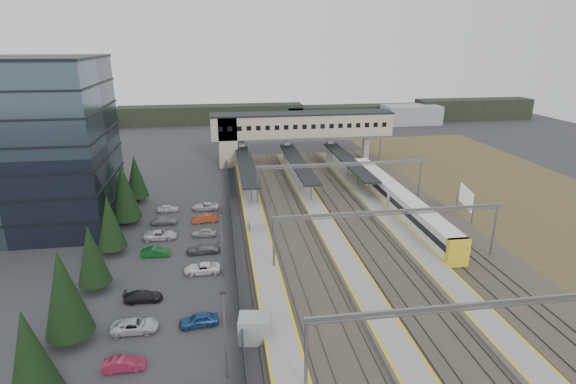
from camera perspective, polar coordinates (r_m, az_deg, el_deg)
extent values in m
plane|color=#2B2B2D|center=(61.90, -0.85, -6.47)|extent=(220.00, 220.00, 0.00)
cube|color=#32434D|center=(74.61, -31.02, 4.95)|extent=(24.00, 18.00, 24.00)
cube|color=black|center=(76.73, -29.96, -1.25)|extent=(24.30, 18.30, 0.25)
cube|color=black|center=(75.77, -30.38, 1.19)|extent=(24.30, 18.30, 0.25)
cube|color=black|center=(74.96, -30.81, 3.69)|extent=(24.30, 18.30, 0.25)
cube|color=black|center=(74.30, -31.24, 6.23)|extent=(24.30, 18.30, 0.25)
cube|color=black|center=(73.79, -31.69, 8.82)|extent=(24.30, 18.30, 0.25)
cube|color=black|center=(73.44, -32.15, 11.43)|extent=(24.30, 18.30, 0.25)
cube|color=black|center=(73.25, -32.64, 14.15)|extent=(24.30, 18.30, 0.40)
cone|color=black|center=(39.30, -29.95, -17.50)|extent=(3.90, 3.90, 7.50)
cylinder|color=black|center=(47.72, -25.75, -16.07)|extent=(0.44, 0.44, 1.20)
cone|color=black|center=(45.45, -26.56, -11.35)|extent=(4.26, 4.26, 8.20)
cylinder|color=black|center=(55.07, -23.18, -10.83)|extent=(0.44, 0.44, 1.20)
cone|color=black|center=(53.40, -23.70, -7.26)|extent=(3.54, 3.54, 6.80)
cylinder|color=black|center=(62.85, -21.28, -6.84)|extent=(0.44, 0.44, 1.20)
cone|color=black|center=(61.35, -21.71, -3.54)|extent=(3.64, 3.64, 7.00)
cylinder|color=black|center=(71.83, -19.70, -3.43)|extent=(0.44, 0.44, 1.20)
cone|color=black|center=(70.30, -20.11, 0.08)|extent=(4.42, 4.42, 8.50)
cylinder|color=black|center=(81.05, -18.48, -0.79)|extent=(0.44, 0.44, 1.20)
cone|color=black|center=(79.87, -18.77, 1.91)|extent=(3.74, 3.74, 7.20)
imported|color=maroon|center=(42.67, -20.07, -19.81)|extent=(3.46, 1.22, 1.14)
imported|color=#BCBCC1|center=(46.84, -18.87, -15.78)|extent=(4.41, 2.06, 1.22)
imported|color=black|center=(51.25, -17.90, -12.49)|extent=(4.02, 1.69, 1.16)
imported|color=#0E4C1A|center=(60.48, -16.45, -7.31)|extent=(3.69, 1.48, 1.19)
imported|color=silver|center=(65.24, -15.89, -5.26)|extent=(4.53, 2.12, 1.25)
imported|color=slate|center=(70.11, -15.41, -3.56)|extent=(3.95, 1.62, 1.14)
imported|color=silver|center=(75.02, -15.00, -2.03)|extent=(3.39, 1.40, 1.15)
imported|color=navy|center=(46.05, -11.25, -15.63)|extent=(3.93, 1.91, 1.29)
imported|color=white|center=(55.16, -10.86, -9.48)|extent=(4.37, 2.11, 1.20)
imported|color=#4D4E53|center=(59.88, -10.73, -7.07)|extent=(4.37, 1.90, 1.25)
imported|color=#989A9D|center=(64.71, -10.60, -5.08)|extent=(3.55, 1.65, 1.18)
imported|color=#A14220|center=(69.58, -10.51, -3.29)|extent=(3.98, 1.70, 1.28)
imported|color=silver|center=(74.54, -10.42, -1.80)|extent=(4.48, 2.35, 1.20)
cylinder|color=slate|center=(37.82, -8.02, -17.75)|extent=(0.16, 0.16, 8.00)
cube|color=black|center=(35.60, -8.32, -12.56)|extent=(0.50, 0.25, 0.15)
cylinder|color=slate|center=(52.49, -8.39, -6.70)|extent=(0.16, 0.16, 8.00)
cube|color=black|center=(50.91, -8.60, -2.63)|extent=(0.50, 0.25, 0.15)
cylinder|color=slate|center=(69.20, -8.59, -0.33)|extent=(0.16, 0.16, 8.00)
cube|color=black|center=(68.01, -8.75, 2.85)|extent=(0.50, 0.25, 0.15)
cylinder|color=slate|center=(86.43, -8.71, 3.53)|extent=(0.16, 0.16, 8.00)
cube|color=black|center=(85.48, -8.84, 6.12)|extent=(0.50, 0.25, 0.15)
cube|color=#26282B|center=(65.60, -7.10, -4.16)|extent=(0.08, 90.00, 2.00)
cube|color=gray|center=(43.25, -4.21, -16.86)|extent=(3.26, 2.60, 2.47)
cube|color=gray|center=(64.12, -3.97, -4.62)|extent=(2.25, 1.90, 1.99)
cube|color=#3A352C|center=(68.79, 8.54, -3.93)|extent=(34.00, 90.00, 0.20)
cube|color=#59544C|center=(66.23, -2.06, -4.47)|extent=(0.08, 90.00, 0.14)
cube|color=#59544C|center=(66.39, -0.83, -4.40)|extent=(0.08, 90.00, 0.14)
cube|color=#59544C|center=(66.76, 1.36, -4.26)|extent=(0.08, 90.00, 0.14)
cube|color=#59544C|center=(67.01, 2.57, -4.19)|extent=(0.08, 90.00, 0.14)
cube|color=#59544C|center=(68.00, 6.35, -3.94)|extent=(0.08, 90.00, 0.14)
cube|color=#59544C|center=(68.37, 7.52, -3.86)|extent=(0.08, 90.00, 0.14)
cube|color=#59544C|center=(69.10, 9.57, -3.71)|extent=(0.08, 90.00, 0.14)
cube|color=#59544C|center=(69.55, 10.70, -3.63)|extent=(0.08, 90.00, 0.14)
cube|color=#59544C|center=(71.14, 14.18, -3.37)|extent=(0.08, 90.00, 0.14)
cube|color=#59544C|center=(71.70, 15.24, -3.29)|extent=(0.08, 90.00, 0.14)
cube|color=#59544C|center=(72.74, 17.09, -3.14)|extent=(0.08, 90.00, 0.14)
cube|color=#59544C|center=(73.37, 18.11, -3.06)|extent=(0.08, 90.00, 0.14)
cube|color=gray|center=(65.96, -4.04, -4.44)|extent=(3.20, 82.00, 0.90)
cube|color=gold|center=(65.70, -5.31, -4.14)|extent=(0.25, 82.00, 0.02)
cube|color=gold|center=(65.90, -2.79, -4.01)|extent=(0.25, 82.00, 0.02)
cube|color=gray|center=(67.40, 4.48, -3.93)|extent=(3.20, 82.00, 0.90)
cube|color=gold|center=(66.93, 3.28, -3.65)|extent=(0.25, 82.00, 0.02)
cube|color=gold|center=(67.56, 5.69, -3.49)|extent=(0.25, 82.00, 0.02)
cube|color=gray|center=(70.25, 12.47, -3.37)|extent=(3.20, 82.00, 0.90)
cube|color=gold|center=(69.58, 11.38, -3.10)|extent=(0.25, 82.00, 0.02)
cube|color=gold|center=(70.60, 13.59, -2.95)|extent=(0.25, 82.00, 0.02)
cube|color=black|center=(85.58, -5.35, 3.52)|extent=(3.00, 30.00, 0.25)
cube|color=slate|center=(85.62, -5.35, 3.42)|extent=(3.10, 30.00, 0.12)
cylinder|color=slate|center=(73.64, -4.67, -0.31)|extent=(0.20, 0.20, 3.10)
cylinder|color=slate|center=(79.80, -5.02, 1.20)|extent=(0.20, 0.20, 3.10)
cylinder|color=slate|center=(86.02, -5.32, 2.49)|extent=(0.20, 0.20, 3.10)
cylinder|color=slate|center=(92.27, -5.58, 3.60)|extent=(0.20, 0.20, 3.10)
cylinder|color=slate|center=(98.55, -5.80, 4.58)|extent=(0.20, 0.20, 3.10)
cube|color=black|center=(86.70, 1.27, 3.79)|extent=(3.00, 30.00, 0.25)
cube|color=slate|center=(86.73, 1.27, 3.70)|extent=(3.10, 30.00, 0.12)
cylinder|color=slate|center=(74.93, 2.98, 0.07)|extent=(0.20, 0.20, 3.10)
cylinder|color=slate|center=(81.00, 2.06, 1.52)|extent=(0.20, 0.20, 3.10)
cylinder|color=slate|center=(87.12, 1.26, 2.78)|extent=(0.20, 0.20, 3.10)
cylinder|color=slate|center=(93.30, 0.57, 3.86)|extent=(0.20, 0.20, 3.10)
cylinder|color=slate|center=(99.52, -0.03, 4.82)|extent=(0.20, 0.20, 3.10)
cube|color=black|center=(88.93, 7.65, 4.01)|extent=(3.00, 30.00, 0.25)
cube|color=slate|center=(88.96, 7.64, 3.92)|extent=(3.10, 30.00, 0.12)
cylinder|color=slate|center=(77.50, 10.24, 0.42)|extent=(0.20, 0.20, 3.10)
cylinder|color=slate|center=(83.38, 8.83, 1.82)|extent=(0.20, 0.20, 3.10)
cylinder|color=slate|center=(89.34, 7.60, 3.02)|extent=(0.20, 0.20, 3.10)
cylinder|color=slate|center=(95.38, 6.53, 4.07)|extent=(0.20, 0.20, 3.10)
cylinder|color=slate|center=(101.47, 5.58, 5.00)|extent=(0.20, 0.20, 3.10)
cube|color=tan|center=(100.74, 1.79, 8.53)|extent=(40.00, 6.00, 5.00)
cube|color=black|center=(100.32, 1.80, 9.96)|extent=(40.40, 6.40, 0.30)
cube|color=tan|center=(99.70, -7.66, 6.50)|extent=(4.00, 6.00, 11.00)
cube|color=black|center=(96.12, -8.60, 7.89)|extent=(1.00, 0.06, 1.00)
cube|color=black|center=(96.14, -7.39, 7.95)|extent=(1.00, 0.06, 1.00)
cube|color=black|center=(96.20, -6.19, 8.00)|extent=(1.00, 0.06, 1.00)
cube|color=black|center=(96.31, -4.99, 8.05)|extent=(1.00, 0.06, 1.00)
cube|color=black|center=(96.46, -3.80, 8.10)|extent=(1.00, 0.06, 1.00)
cube|color=black|center=(96.64, -2.60, 8.14)|extent=(1.00, 0.06, 1.00)
cube|color=black|center=(96.87, -1.41, 8.18)|extent=(1.00, 0.06, 1.00)
cube|color=black|center=(97.14, -0.23, 8.21)|extent=(1.00, 0.06, 1.00)
cube|color=black|center=(97.45, 0.94, 8.24)|extent=(1.00, 0.06, 1.00)
cube|color=black|center=(97.80, 2.11, 8.27)|extent=(1.00, 0.06, 1.00)
cube|color=black|center=(98.19, 3.27, 8.30)|extent=(1.00, 0.06, 1.00)
cube|color=black|center=(98.62, 4.42, 8.32)|extent=(1.00, 0.06, 1.00)
cube|color=black|center=(99.09, 5.56, 8.33)|extent=(1.00, 0.06, 1.00)
cube|color=black|center=(99.59, 6.68, 8.35)|extent=(1.00, 0.06, 1.00)
cube|color=black|center=(100.14, 7.80, 8.36)|extent=(1.00, 0.06, 1.00)
cube|color=black|center=(100.71, 8.91, 8.37)|extent=(1.00, 0.06, 1.00)
cube|color=black|center=(101.33, 10.00, 8.37)|extent=(1.00, 0.06, 1.00)
cube|color=black|center=(101.98, 11.07, 8.37)|extent=(1.00, 0.06, 1.00)
cube|color=black|center=(102.67, 12.14, 8.37)|extent=(1.00, 0.06, 1.00)
cube|color=gray|center=(100.29, -6.74, 5.15)|extent=(1.20, 1.60, 6.00)
cube|color=gray|center=(100.35, -5.88, 5.19)|extent=(1.20, 1.60, 6.00)
cube|color=gray|center=(101.30, -0.20, 5.41)|extent=(1.20, 1.60, 6.00)
cube|color=gray|center=(103.21, 5.32, 5.59)|extent=(1.20, 1.60, 6.00)
cube|color=gray|center=(105.56, 9.83, 5.69)|extent=(1.20, 1.60, 6.00)
cylinder|color=slate|center=(36.20, 2.30, -20.48)|extent=(0.28, 0.28, 7.00)
cube|color=slate|center=(38.92, 23.61, -12.87)|extent=(28.40, 0.25, 0.35)
cube|color=slate|center=(39.12, 23.54, -13.37)|extent=(28.40, 0.12, 0.12)
cylinder|color=slate|center=(53.00, -1.82, -6.83)|extent=(0.28, 0.28, 7.00)
cylinder|color=slate|center=(62.50, 24.67, -4.53)|extent=(0.28, 0.28, 7.00)
cube|color=slate|center=(54.90, 12.82, -2.41)|extent=(28.40, 0.25, 0.35)
cube|color=slate|center=(55.04, 12.79, -2.80)|extent=(28.40, 0.12, 0.12)
cylinder|color=slate|center=(73.36, -3.91, 0.54)|extent=(0.28, 0.28, 7.00)
cylinder|color=slate|center=(80.49, 16.36, 1.46)|extent=(0.28, 0.28, 7.00)
cube|color=slate|center=(74.74, 6.80, 3.59)|extent=(28.40, 0.25, 0.35)
cube|color=slate|center=(74.85, 6.79, 3.30)|extent=(28.40, 0.12, 0.12)
cylinder|color=slate|center=(92.53, -5.00, 4.37)|extent=(0.28, 0.28, 7.00)
cylinder|color=slate|center=(98.27, 11.57, 4.91)|extent=(0.28, 0.28, 7.00)
cube|color=slate|center=(93.62, 3.58, 6.78)|extent=(28.40, 0.25, 0.35)
cube|color=slate|center=(93.71, 3.57, 6.54)|extent=(28.40, 0.12, 0.12)
cube|color=silver|center=(65.89, 16.78, -3.73)|extent=(2.78, 19.26, 3.57)
cube|color=black|center=(65.75, 16.81, -3.41)|extent=(2.84, 18.66, 0.89)
cube|color=slate|center=(66.47, 16.66, -4.95)|extent=(2.38, 17.86, 0.50)
cube|color=silver|center=(83.11, 11.08, 1.40)|extent=(2.78, 19.26, 3.57)
cube|color=black|center=(83.00, 11.10, 1.66)|extent=(2.84, 18.66, 0.89)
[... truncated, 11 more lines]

